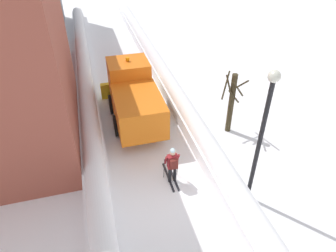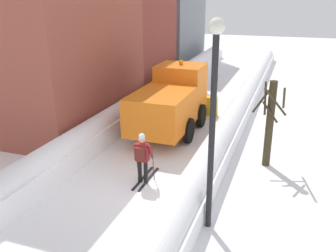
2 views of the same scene
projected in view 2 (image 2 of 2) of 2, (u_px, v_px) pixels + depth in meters
ground_plane at (195, 109)px, 20.54m from camera, size 80.00×80.00×0.00m
snowbank_left at (153, 94)px, 21.12m from camera, size 1.10×36.00×1.29m
snowbank_right at (241, 104)px, 19.57m from camera, size 1.10×36.00×1.16m
building_brick_near at (29, 33)px, 17.62m from camera, size 8.54×8.49×8.66m
building_brick_mid at (109, 12)px, 24.83m from camera, size 7.43×7.40×9.87m
building_concrete_far at (160, 2)px, 33.52m from camera, size 6.70×8.75×10.78m
plow_truck at (172, 101)px, 16.72m from camera, size 3.20×5.98×3.12m
skier at (142, 156)px, 12.16m from camera, size 0.62×1.80×1.81m
traffic_light_pole at (90, 65)px, 15.92m from camera, size 0.28×0.42×4.53m
street_lamp at (213, 105)px, 8.97m from camera, size 0.40×0.40×5.60m
bare_tree_near at (270, 121)px, 13.19m from camera, size 1.22×1.33×3.25m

